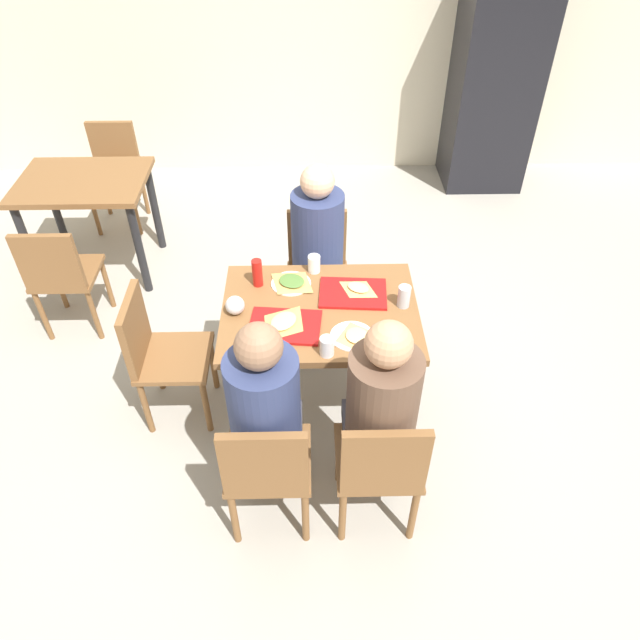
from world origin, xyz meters
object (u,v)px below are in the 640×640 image
(person_in_brown_jacket, at_px, (381,406))
(paper_plate_near_edge, at_px, (352,336))
(chair_far_side, at_px, (317,265))
(background_chair_far, at_px, (115,167))
(chair_near_right, at_px, (380,464))
(plastic_cup_a, at_px, (314,264))
(chair_near_left, at_px, (267,467))
(person_far_side, at_px, (318,246))
(pizza_slice_d, at_px, (357,336))
(chair_left_end, at_px, (158,350))
(tray_red_near, at_px, (285,326))
(foil_bundle, at_px, (235,305))
(main_table, at_px, (320,325))
(pizza_slice_c, at_px, (292,282))
(plastic_cup_b, at_px, (327,346))
(pizza_slice_b, at_px, (358,288))
(drink_fridge, at_px, (495,80))
(pizza_slice_a, at_px, (283,322))
(condiment_bottle, at_px, (257,273))
(person_in_red, at_px, (265,408))
(background_table, at_px, (86,196))
(background_chair_near, at_px, (60,273))
(tray_red_far, at_px, (353,293))
(paper_plate_center, at_px, (291,283))
(soda_can, at_px, (404,296))

(person_in_brown_jacket, bearing_deg, paper_plate_near_edge, 103.77)
(chair_far_side, bearing_deg, background_chair_far, 139.52)
(chair_near_right, xyz_separation_m, plastic_cup_a, (-0.28, 1.12, 0.33))
(chair_near_left, distance_m, person_far_side, 1.46)
(pizza_slice_d, height_order, background_chair_far, background_chair_far)
(chair_left_end, xyz_separation_m, plastic_cup_a, (0.88, 0.34, 0.33))
(tray_red_near, bearing_deg, pizza_slice_d, -14.83)
(chair_far_side, bearing_deg, foil_bundle, -118.81)
(main_table, xyz_separation_m, pizza_slice_c, (-0.15, 0.22, 0.13))
(person_far_side, xyz_separation_m, plastic_cup_b, (0.03, -0.98, 0.08))
(pizza_slice_b, distance_m, plastic_cup_b, 0.51)
(person_far_side, relative_size, paper_plate_near_edge, 5.68)
(paper_plate_near_edge, xyz_separation_m, pizza_slice_c, (-0.31, 0.43, 0.01))
(pizza_slice_b, height_order, plastic_cup_a, plastic_cup_a)
(person_far_side, xyz_separation_m, plastic_cup_a, (-0.03, -0.30, 0.08))
(background_chair_far, bearing_deg, chair_far_side, -40.48)
(drink_fridge, bearing_deg, tray_red_near, -120.69)
(plastic_cup_b, bearing_deg, pizza_slice_a, 135.62)
(chair_left_end, height_order, background_chair_far, same)
(condiment_bottle, bearing_deg, pizza_slice_d, -41.25)
(person_in_red, distance_m, plastic_cup_a, 1.01)
(pizza_slice_b, bearing_deg, background_table, 144.78)
(person_in_brown_jacket, relative_size, background_chair_near, 1.49)
(condiment_bottle, bearing_deg, background_table, 136.77)
(paper_plate_near_edge, relative_size, condiment_bottle, 1.38)
(pizza_slice_b, height_order, background_chair_far, background_chair_far)
(pizza_slice_a, relative_size, pizza_slice_c, 1.01)
(chair_left_end, bearing_deg, person_far_side, 35.35)
(person_in_brown_jacket, distance_m, pizza_slice_c, 0.95)
(tray_red_far, distance_m, background_table, 2.28)
(tray_red_far, distance_m, paper_plate_center, 0.35)
(chair_far_side, bearing_deg, plastic_cup_a, -93.34)
(plastic_cup_a, bearing_deg, chair_near_right, -75.70)
(foil_bundle, relative_size, background_chair_far, 0.12)
(condiment_bottle, distance_m, background_chair_near, 1.46)
(chair_left_end, relative_size, person_far_side, 0.67)
(condiment_bottle, xyz_separation_m, foil_bundle, (-0.10, -0.24, -0.03))
(pizza_slice_c, distance_m, drink_fridge, 3.16)
(background_table, height_order, background_chair_far, background_chair_far)
(chair_near_right, bearing_deg, person_in_red, 164.84)
(main_table, bearing_deg, pizza_slice_b, 33.82)
(plastic_cup_a, bearing_deg, background_chair_near, 166.55)
(plastic_cup_a, xyz_separation_m, background_chair_far, (-1.63, 1.86, -0.33))
(pizza_slice_b, distance_m, pizza_slice_d, 0.38)
(background_chair_far, bearing_deg, chair_left_end, -70.96)
(background_table, relative_size, background_chair_near, 1.07)
(tray_red_near, bearing_deg, chair_left_end, 169.13)
(chair_near_left, xyz_separation_m, pizza_slice_d, (0.44, 0.55, 0.30))
(soda_can, distance_m, condiment_bottle, 0.80)
(paper_plate_center, height_order, pizza_slice_d, pizza_slice_d)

